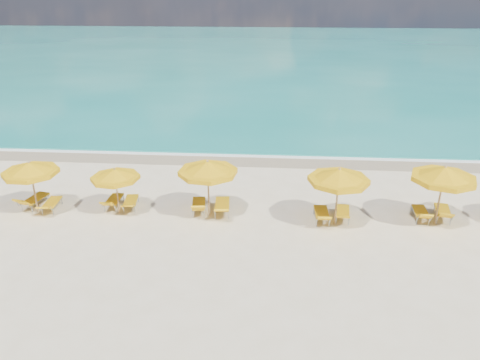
{
  "coord_description": "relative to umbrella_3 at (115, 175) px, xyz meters",
  "views": [
    {
      "loc": [
        1.4,
        -17.51,
        9.34
      ],
      "look_at": [
        0.0,
        1.5,
        1.2
      ],
      "focal_mm": 35.0,
      "sensor_mm": 36.0,
      "label": 1
    }
  ],
  "objects": [
    {
      "name": "umbrella_3",
      "position": [
        0.0,
        0.0,
        0.0
      ],
      "size": [
        2.52,
        2.52,
        2.11
      ],
      "rotation": [
        0.0,
        0.0,
        0.24
      ],
      "color": "tan",
      "rests_on": "ground"
    },
    {
      "name": "lounger_5_left",
      "position": [
        8.74,
        -0.1,
        -1.59
      ],
      "size": [
        0.62,
        1.77,
        0.74
      ],
      "rotation": [
        0.0,
        0.0,
        0.02
      ],
      "color": "#A5A8AD",
      "rests_on": "ground"
    },
    {
      "name": "ocean",
      "position": [
        5.2,
        47.73,
        -1.8
      ],
      "size": [
        120.0,
        80.0,
        0.3
      ],
      "primitive_type": "cube",
      "color": "#157B70",
      "rests_on": "ground"
    },
    {
      "name": "umbrella_6",
      "position": [
        13.45,
        -0.03,
        0.44
      ],
      "size": [
        2.75,
        2.75,
        2.62
      ],
      "rotation": [
        0.0,
        0.0,
        0.07
      ],
      "color": "tan",
      "rests_on": "ground"
    },
    {
      "name": "whitecap_far",
      "position": [
        13.2,
        23.73,
        -1.8
      ],
      "size": [
        18.0,
        0.3,
        0.05
      ],
      "primitive_type": "cube",
      "color": "white",
      "rests_on": "ground"
    },
    {
      "name": "lounger_6_left",
      "position": [
        12.93,
        0.35,
        -1.6
      ],
      "size": [
        0.67,
        1.69,
        0.74
      ],
      "rotation": [
        0.0,
        0.0,
        -0.07
      ],
      "color": "#A5A8AD",
      "rests_on": "ground"
    },
    {
      "name": "wet_sand_band",
      "position": [
        5.2,
        7.13,
        -1.8
      ],
      "size": [
        120.0,
        2.6,
        0.01
      ],
      "primitive_type": "cube",
      "color": "tan",
      "rests_on": "ground"
    },
    {
      "name": "lounger_4_right",
      "position": [
        4.49,
        0.31,
        -1.57
      ],
      "size": [
        0.78,
        1.97,
        0.78
      ],
      "rotation": [
        0.0,
        0.0,
        0.08
      ],
      "color": "#A5A8AD",
      "rests_on": "ground"
    },
    {
      "name": "lounger_4_left",
      "position": [
        3.46,
        0.34,
        -1.58
      ],
      "size": [
        0.8,
        1.8,
        0.81
      ],
      "rotation": [
        0.0,
        0.0,
        0.13
      ],
      "color": "#A5A8AD",
      "rests_on": "ground"
    },
    {
      "name": "lounger_3_right",
      "position": [
        0.39,
        0.5,
        -1.6
      ],
      "size": [
        0.76,
        1.74,
        0.63
      ],
      "rotation": [
        0.0,
        0.0,
        0.14
      ],
      "color": "#A5A8AD",
      "rests_on": "ground"
    },
    {
      "name": "umbrella_2",
      "position": [
        -3.58,
        -0.19,
        0.23
      ],
      "size": [
        3.12,
        3.12,
        2.38
      ],
      "rotation": [
        0.0,
        0.0,
        -0.43
      ],
      "color": "tan",
      "rests_on": "ground"
    },
    {
      "name": "foam_line",
      "position": [
        5.2,
        7.93,
        -1.8
      ],
      "size": [
        120.0,
        1.2,
        0.03
      ],
      "primitive_type": "cube",
      "color": "white",
      "rests_on": "ground"
    },
    {
      "name": "ground_plane",
      "position": [
        5.2,
        -0.27,
        -1.8
      ],
      "size": [
        120.0,
        120.0,
        0.0
      ],
      "primitive_type": "plane",
      "color": "beige"
    },
    {
      "name": "whitecap_near",
      "position": [
        -0.8,
        16.73,
        -1.8
      ],
      "size": [
        14.0,
        0.36,
        0.05
      ],
      "primitive_type": "cube",
      "color": "white",
      "rests_on": "ground"
    },
    {
      "name": "lounger_6_right",
      "position": [
        13.87,
        0.47,
        -1.58
      ],
      "size": [
        0.91,
        1.84,
        0.76
      ],
      "rotation": [
        0.0,
        0.0,
        -0.2
      ],
      "color": "#A5A8AD",
      "rests_on": "ground"
    },
    {
      "name": "umbrella_4",
      "position": [
        3.94,
        0.09,
        0.37
      ],
      "size": [
        3.05,
        3.05,
        2.55
      ],
      "rotation": [
        0.0,
        0.0,
        0.25
      ],
      "color": "tan",
      "rests_on": "ground"
    },
    {
      "name": "lounger_3_left",
      "position": [
        -0.41,
        0.55,
        -1.6
      ],
      "size": [
        0.58,
        1.68,
        0.72
      ],
      "rotation": [
        0.0,
        0.0,
        -0.01
      ],
      "color": "#A5A8AD",
      "rests_on": "ground"
    },
    {
      "name": "lounger_2_right",
      "position": [
        -3.05,
        0.08,
        -1.6
      ],
      "size": [
        0.65,
        1.69,
        0.63
      ],
      "rotation": [
        0.0,
        0.0,
        0.07
      ],
      "color": "#A5A8AD",
      "rests_on": "ground"
    },
    {
      "name": "umbrella_5",
      "position": [
        9.27,
        -0.35,
        0.36
      ],
      "size": [
        2.83,
        2.83,
        2.53
      ],
      "rotation": [
        0.0,
        0.0,
        -0.15
      ],
      "color": "tan",
      "rests_on": "ground"
    },
    {
      "name": "lounger_5_right",
      "position": [
        9.64,
        0.11,
        -1.6
      ],
      "size": [
        0.77,
        1.77,
        0.68
      ],
      "rotation": [
        0.0,
        0.0,
        -0.13
      ],
      "color": "#A5A8AD",
      "rests_on": "ground"
    },
    {
      "name": "lounger_2_left",
      "position": [
        -3.94,
        0.33,
        -1.58
      ],
      "size": [
        0.91,
        1.82,
        0.81
      ],
      "rotation": [
        0.0,
        0.0,
        -0.2
      ],
      "color": "#A5A8AD",
      "rests_on": "ground"
    }
  ]
}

